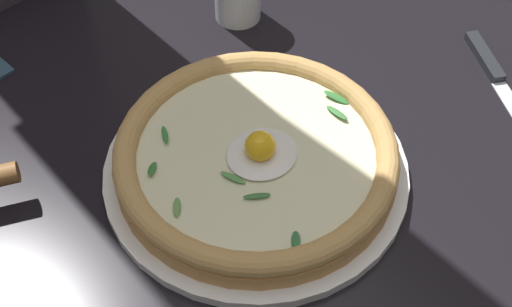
# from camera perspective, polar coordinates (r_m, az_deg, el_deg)

# --- Properties ---
(ground_plane) EXTENTS (2.40, 2.40, 0.03)m
(ground_plane) POSITION_cam_1_polar(r_m,az_deg,el_deg) (0.71, -1.35, -2.37)
(ground_plane) COLOR black
(ground_plane) RESTS_ON ground
(pizza_plate) EXTENTS (0.32, 0.32, 0.01)m
(pizza_plate) POSITION_cam_1_polar(r_m,az_deg,el_deg) (0.69, -0.00, -1.39)
(pizza_plate) COLOR white
(pizza_plate) RESTS_ON ground
(pizza) EXTENTS (0.29, 0.29, 0.05)m
(pizza) POSITION_cam_1_polar(r_m,az_deg,el_deg) (0.67, 0.01, -0.09)
(pizza) COLOR tan
(pizza) RESTS_ON pizza_plate
(table_knife) EXTENTS (0.11, 0.22, 0.01)m
(table_knife) POSITION_cam_1_polar(r_m,az_deg,el_deg) (0.84, 20.22, 6.21)
(table_knife) COLOR silver
(table_knife) RESTS_ON ground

